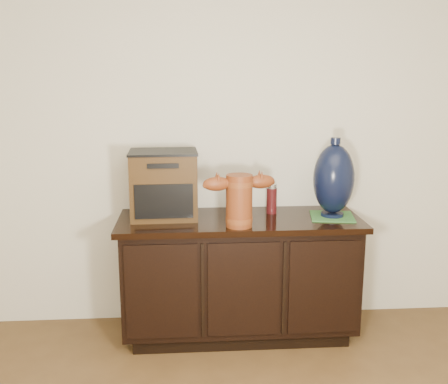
{
  "coord_description": "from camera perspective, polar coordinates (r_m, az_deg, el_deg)",
  "views": [
    {
      "loc": [
        -0.31,
        -0.81,
        1.59
      ],
      "look_at": [
        -0.1,
        2.18,
        0.93
      ],
      "focal_mm": 42.0,
      "sensor_mm": 36.0,
      "label": 1
    }
  ],
  "objects": [
    {
      "name": "lamp_base",
      "position": [
        3.2,
        11.86,
        1.37
      ],
      "size": [
        0.28,
        0.28,
        0.48
      ],
      "rotation": [
        0.0,
        0.0,
        -0.17
      ],
      "color": "black",
      "rests_on": "green_mat"
    },
    {
      "name": "room",
      "position": [
        0.91,
        16.3,
        -6.71
      ],
      "size": [
        5.0,
        5.0,
        5.0
      ],
      "color": "#52391C",
      "rests_on": "ground"
    },
    {
      "name": "sideboard",
      "position": [
        3.28,
        1.67,
        -9.08
      ],
      "size": [
        1.46,
        0.56,
        0.75
      ],
      "color": "black",
      "rests_on": "ground"
    },
    {
      "name": "green_mat",
      "position": [
        3.25,
        11.67,
        -2.61
      ],
      "size": [
        0.29,
        0.29,
        0.01
      ],
      "primitive_type": "cube",
      "rotation": [
        0.0,
        0.0,
        -0.17
      ],
      "color": "#346D31",
      "rests_on": "sideboard"
    },
    {
      "name": "terracotta_vessel",
      "position": [
        2.95,
        1.67,
        -0.61
      ],
      "size": [
        0.43,
        0.18,
        0.3
      ],
      "rotation": [
        0.0,
        0.0,
        0.18
      ],
      "color": "brown",
      "rests_on": "sideboard"
    },
    {
      "name": "spray_can",
      "position": [
        3.26,
        5.21,
        -0.75
      ],
      "size": [
        0.06,
        0.06,
        0.19
      ],
      "color": "maroon",
      "rests_on": "sideboard"
    },
    {
      "name": "tv_radio",
      "position": [
        3.16,
        -6.56,
        0.83
      ],
      "size": [
        0.41,
        0.34,
        0.4
      ],
      "rotation": [
        0.0,
        0.0,
        0.03
      ],
      "color": "#3E270F",
      "rests_on": "sideboard"
    }
  ]
}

